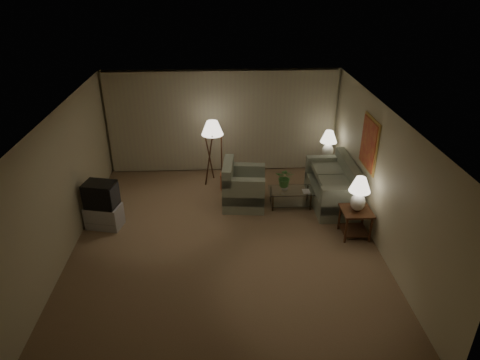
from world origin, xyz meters
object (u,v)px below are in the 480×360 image
vase (285,187)px  sofa (332,187)px  table_lamp_far (328,142)px  tv_cabinet (104,216)px  side_table_near (356,218)px  side_table_far (326,165)px  table_lamp_near (359,191)px  floor_lamp (213,151)px  ottoman (233,181)px  coffee_table (291,195)px  armchair (244,188)px  crt_tv (101,195)px

vase → sofa: bearing=5.1°
table_lamp_far → tv_cabinet: table_lamp_far is taller
sofa → side_table_near: 1.36m
side_table_far → table_lamp_near: 2.68m
floor_lamp → ottoman: 0.89m
table_lamp_near → vase: size_ratio=4.71×
tv_cabinet → ottoman: size_ratio=1.28×
side_table_far → tv_cabinet: 5.57m
side_table_far → coffee_table: 1.76m
side_table_far → side_table_near: bearing=-90.0°
armchair → vase: bearing=-92.7°
sofa → tv_cabinet: 5.11m
vase → crt_tv: bearing=-170.5°
side_table_far → tv_cabinet: bearing=-158.9°
table_lamp_near → floor_lamp: bearing=138.8°
crt_tv → vase: size_ratio=4.55×
tv_cabinet → vase: vase is taller
side_table_near → side_table_far: (0.00, 2.60, -0.03)m
crt_tv → armchair: bearing=27.3°
side_table_near → floor_lamp: 3.87m
table_lamp_far → vase: (-1.27, -1.35, -0.54)m
table_lamp_near → crt_tv: bearing=173.5°
sofa → crt_tv: size_ratio=2.60×
armchair → coffee_table: bearing=-91.6°
table_lamp_near → ottoman: size_ratio=1.18×
table_lamp_far → coffee_table: size_ratio=0.72×
tv_cabinet → armchair: bearing=27.3°
side_table_far → ottoman: bearing=-169.7°
table_lamp_near → tv_cabinet: size_ratio=0.92×
table_lamp_far → floor_lamp: (-2.90, -0.07, -0.17)m
coffee_table → tv_cabinet: size_ratio=1.26×
side_table_near → table_lamp_far: bearing=90.0°
tv_cabinet → floor_lamp: (2.30, 1.94, 0.61)m
tv_cabinet → table_lamp_far: bearing=33.7°
tv_cabinet → crt_tv: (0.00, 0.00, 0.52)m
ottoman → vase: (1.15, -0.91, 0.29)m
table_lamp_near → table_lamp_far: bearing=90.0°
armchair → crt_tv: size_ratio=1.66×
coffee_table → armchair: bearing=172.8°
side_table_far → table_lamp_near: size_ratio=0.82×
side_table_near → vase: 1.79m
armchair → table_lamp_far: size_ratio=1.62×
table_lamp_near → ottoman: 3.35m
sofa → coffee_table: size_ratio=1.84×
table_lamp_far → floor_lamp: 2.90m
side_table_near → crt_tv: bearing=173.5°
sofa → table_lamp_far: 1.40m
vase → side_table_far: bearing=46.7°
coffee_table → ottoman: bearing=145.0°
side_table_near → table_lamp_near: table_lamp_near is taller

